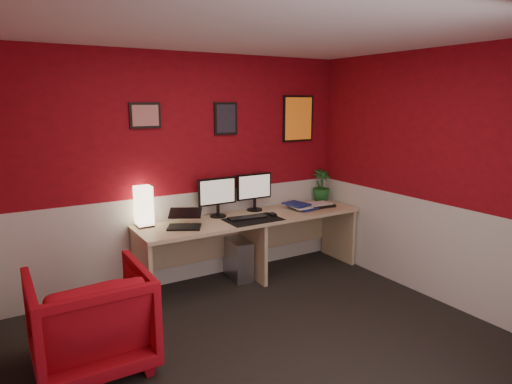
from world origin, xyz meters
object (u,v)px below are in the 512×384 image
desk (252,247)px  laptop (184,217)px  potted_plant (321,185)px  monitor_right (255,186)px  zen_tray (318,205)px  armchair (91,319)px  monitor_left (218,191)px  pc_tower (238,258)px  shoji_lamp (144,207)px

desk → laptop: bearing=-176.9°
potted_plant → monitor_right: bearing=179.4°
zen_tray → armchair: size_ratio=0.41×
monitor_left → armchair: monitor_left is taller
desk → laptop: size_ratio=7.88×
zen_tray → armchair: (-2.85, -0.86, -0.36)m
desk → monitor_right: size_ratio=4.48×
desk → pc_tower: 0.22m
potted_plant → pc_tower: potted_plant is taller
monitor_right → monitor_left: bearing=-174.9°
desk → potted_plant: bearing=10.6°
zen_tray → potted_plant: (0.22, 0.22, 0.19)m
pc_tower → armchair: (-1.80, -0.98, 0.16)m
monitor_right → armchair: monitor_right is taller
desk → laptop: 0.96m
desk → armchair: size_ratio=3.05×
monitor_right → armchair: bearing=-152.3°
laptop → monitor_right: size_ratio=0.57×
laptop → zen_tray: (1.76, 0.04, -0.09)m
monitor_right → laptop: bearing=-164.7°
shoji_lamp → zen_tray: size_ratio=1.14×
desk → pc_tower: bearing=140.0°
desk → monitor_left: bearing=151.5°
laptop → zen_tray: 1.76m
laptop → potted_plant: (1.98, 0.26, 0.09)m
laptop → monitor_left: 0.57m
monitor_left → armchair: (-1.59, -1.05, -0.63)m
potted_plant → armchair: 3.31m
desk → pc_tower: (-0.13, 0.11, -0.14)m
shoji_lamp → monitor_left: bearing=-2.4°
shoji_lamp → monitor_left: size_ratio=0.69×
monitor_left → potted_plant: monitor_left is taller
monitor_right → armchair: 2.44m
zen_tray → pc_tower: bearing=173.7°
laptop → potted_plant: 2.00m
monitor_right → shoji_lamp: bearing=-179.6°
zen_tray → shoji_lamp: bearing=173.8°
desk → pc_tower: desk is taller
laptop → pc_tower: bearing=41.1°
desk → monitor_right: 0.71m
shoji_lamp → zen_tray: 2.10m
shoji_lamp → zen_tray: (2.08, -0.23, -0.18)m
desk → potted_plant: size_ratio=6.38×
shoji_lamp → laptop: 0.43m
laptop → monitor_left: size_ratio=0.57×
desk → laptop: laptop is taller
desk → monitor_right: monitor_right is taller
monitor_right → armchair: size_ratio=0.68×
monitor_right → zen_tray: 0.85m
monitor_left → pc_tower: 0.82m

